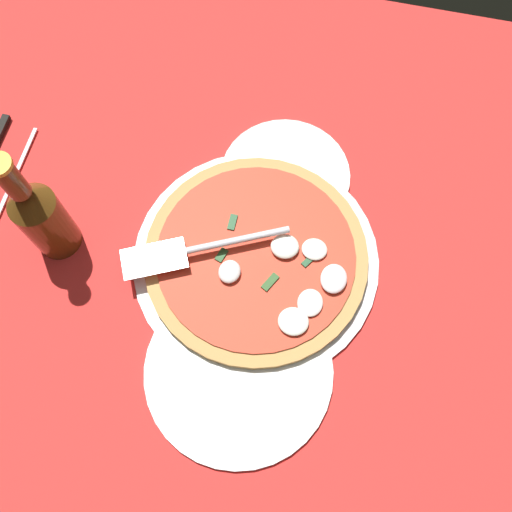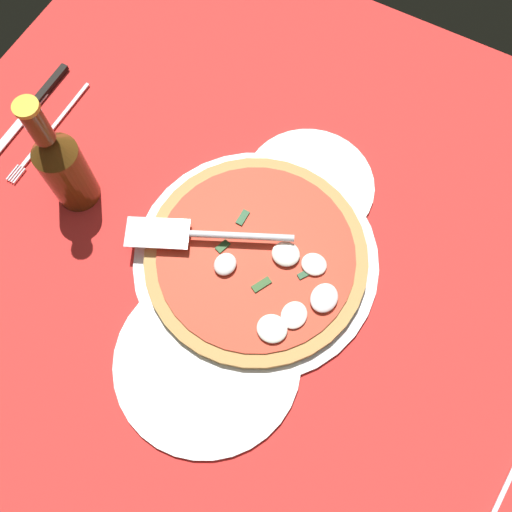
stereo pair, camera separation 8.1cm
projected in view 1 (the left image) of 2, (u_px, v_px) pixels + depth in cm
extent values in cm
cube|color=red|center=(256.00, 280.00, 82.36)|extent=(113.83, 113.83, 0.80)
cube|color=white|center=(294.00, 7.00, 100.86)|extent=(9.49, 9.49, 0.10)
cube|color=white|center=(399.00, 25.00, 99.32)|extent=(9.49, 9.49, 0.10)
cube|color=white|center=(507.00, 44.00, 97.79)|extent=(9.49, 9.49, 0.10)
cube|color=white|center=(27.00, 1.00, 101.32)|extent=(9.49, 9.49, 0.10)
cube|color=white|center=(127.00, 19.00, 99.79)|extent=(9.49, 9.49, 0.10)
cube|color=white|center=(231.00, 38.00, 98.25)|extent=(9.49, 9.49, 0.10)
cube|color=white|center=(337.00, 57.00, 96.72)|extent=(9.49, 9.49, 0.10)
cube|color=white|center=(447.00, 77.00, 95.18)|extent=(9.49, 9.49, 0.10)
cube|color=white|center=(59.00, 51.00, 97.18)|extent=(9.49, 9.49, 0.10)
cube|color=white|center=(164.00, 71.00, 95.65)|extent=(9.49, 9.49, 0.10)
cube|color=white|center=(272.00, 91.00, 94.12)|extent=(9.49, 9.49, 0.10)
cube|color=white|center=(384.00, 112.00, 92.58)|extent=(9.49, 9.49, 0.10)
cube|color=white|center=(500.00, 134.00, 91.05)|extent=(9.49, 9.49, 0.10)
cube|color=white|center=(93.00, 105.00, 93.05)|extent=(9.49, 9.49, 0.10)
cube|color=white|center=(203.00, 127.00, 91.51)|extent=(9.49, 9.49, 0.10)
cube|color=white|center=(317.00, 149.00, 89.98)|extent=(9.49, 9.49, 0.10)
cube|color=white|center=(435.00, 172.00, 88.44)|extent=(9.49, 9.49, 0.10)
cube|color=white|center=(18.00, 142.00, 90.44)|extent=(9.49, 9.49, 0.10)
cube|color=white|center=(130.00, 165.00, 88.91)|extent=(9.49, 9.49, 0.10)
cube|color=white|center=(246.00, 188.00, 87.38)|extent=(9.49, 9.49, 0.10)
cube|color=white|center=(367.00, 213.00, 85.84)|extent=(9.49, 9.49, 0.10)
cube|color=white|center=(491.00, 238.00, 84.31)|extent=(9.49, 9.49, 0.10)
cube|color=white|center=(53.00, 205.00, 86.31)|extent=(9.49, 9.49, 0.10)
cube|color=white|center=(171.00, 230.00, 84.77)|extent=(9.49, 9.49, 0.10)
cube|color=white|center=(294.00, 256.00, 83.24)|extent=(9.49, 9.49, 0.10)
cube|color=white|center=(421.00, 283.00, 81.70)|extent=(9.49, 9.49, 0.10)
cube|color=white|center=(91.00, 275.00, 82.17)|extent=(9.49, 9.49, 0.10)
cube|color=white|center=(216.00, 302.00, 80.64)|extent=(9.49, 9.49, 0.10)
cube|color=white|center=(346.00, 331.00, 79.10)|extent=(9.49, 9.49, 0.10)
cube|color=white|center=(481.00, 360.00, 77.57)|extent=(9.49, 9.49, 0.10)
cube|color=white|center=(6.00, 322.00, 79.57)|extent=(9.49, 9.49, 0.10)
cube|color=white|center=(134.00, 351.00, 78.03)|extent=(9.49, 9.49, 0.10)
cube|color=white|center=(266.00, 382.00, 76.50)|extent=(9.49, 9.49, 0.10)
cube|color=white|center=(404.00, 414.00, 74.96)|extent=(9.49, 9.49, 0.10)
cube|color=white|center=(45.00, 404.00, 75.43)|extent=(9.49, 9.49, 0.10)
cube|color=white|center=(181.00, 437.00, 73.90)|extent=(9.49, 9.49, 0.10)
cube|color=white|center=(322.00, 471.00, 72.36)|extent=(9.49, 9.49, 0.10)
cube|color=white|center=(469.00, 506.00, 70.83)|extent=(9.49, 9.49, 0.10)
cube|color=white|center=(89.00, 495.00, 71.29)|extent=(9.49, 9.49, 0.10)
cylinder|color=silver|center=(256.00, 260.00, 82.46)|extent=(36.05, 36.05, 0.96)
cylinder|color=white|center=(285.00, 176.00, 87.58)|extent=(20.20, 20.20, 1.00)
cylinder|color=white|center=(239.00, 371.00, 76.51)|extent=(25.84, 25.84, 1.00)
cylinder|color=tan|center=(256.00, 257.00, 81.40)|extent=(32.55, 32.55, 1.31)
cylinder|color=red|center=(256.00, 255.00, 80.65)|extent=(28.86, 28.86, 0.30)
ellipsoid|color=white|center=(285.00, 246.00, 80.29)|extent=(3.87, 4.09, 1.26)
ellipsoid|color=white|center=(293.00, 321.00, 76.38)|extent=(4.04, 4.26, 1.03)
ellipsoid|color=silver|center=(310.00, 303.00, 77.46)|extent=(4.07, 3.55, 0.81)
ellipsoid|color=silver|center=(314.00, 249.00, 80.34)|extent=(3.41, 3.70, 0.86)
ellipsoid|color=white|center=(334.00, 279.00, 78.50)|extent=(4.44, 3.73, 1.27)
ellipsoid|color=silver|center=(229.00, 272.00, 78.87)|extent=(3.53, 3.13, 1.29)
cube|color=#204B23|center=(222.00, 255.00, 80.32)|extent=(2.32, 1.66, 0.30)
cube|color=#25532E|center=(232.00, 222.00, 82.21)|extent=(2.49, 1.07, 0.30)
cube|color=#295021|center=(270.00, 282.00, 78.83)|extent=(3.02, 2.29, 0.30)
cube|color=#24502E|center=(309.00, 260.00, 80.03)|extent=(2.43, 2.03, 0.30)
cube|color=silver|center=(154.00, 259.00, 78.74)|extent=(8.21, 10.27, 0.30)
cylinder|color=silver|center=(238.00, 240.00, 79.40)|extent=(7.43, 13.97, 1.00)
cube|color=white|center=(0.00, 174.00, 87.88)|extent=(16.67, 11.77, 0.60)
cube|color=silver|center=(15.00, 176.00, 87.27)|extent=(18.15, 0.62, 0.25)
cylinder|color=#573712|center=(47.00, 224.00, 78.46)|extent=(6.47, 6.47, 12.09)
cone|color=#573712|center=(26.00, 198.00, 71.21)|extent=(6.47, 6.47, 3.48)
cylinder|color=#573712|center=(10.00, 179.00, 66.67)|extent=(2.86, 2.86, 6.27)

